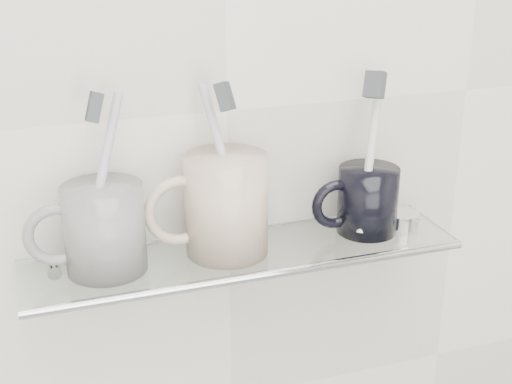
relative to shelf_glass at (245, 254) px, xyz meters
name	(u,v)px	position (x,y,z in m)	size (l,w,h in m)	color
wall_back	(227,111)	(0.00, 0.06, 0.15)	(2.50, 2.50, 0.00)	silver
shelf_glass	(245,254)	(0.00, 0.00, 0.00)	(0.50, 0.12, 0.01)	silver
shelf_rail	(260,276)	(0.00, -0.06, 0.00)	(0.01, 0.01, 0.50)	silver
bracket_left	(54,272)	(-0.21, 0.05, -0.01)	(0.02, 0.02, 0.03)	silver
bracket_right	(387,223)	(0.21, 0.05, -0.01)	(0.02, 0.02, 0.03)	silver
mug_left	(105,229)	(-0.15, 0.00, 0.05)	(0.09, 0.09, 0.10)	silver
mug_left_handle	(57,235)	(-0.20, 0.00, 0.05)	(0.07, 0.07, 0.01)	silver
toothbrush_left	(101,182)	(-0.15, 0.00, 0.10)	(0.01, 0.01, 0.19)	#B6B7D9
bristles_left	(94,107)	(-0.15, 0.00, 0.19)	(0.01, 0.02, 0.03)	#363B40
mug_center	(227,205)	(-0.02, 0.00, 0.06)	(0.09, 0.09, 0.12)	beige
mug_center_handle	(180,211)	(-0.07, 0.00, 0.06)	(0.08, 0.08, 0.01)	beige
toothbrush_center	(226,168)	(-0.02, 0.00, 0.10)	(0.01, 0.01, 0.19)	#BEBEBF
bristles_center	(225,97)	(-0.02, 0.00, 0.19)	(0.01, 0.02, 0.03)	#363B40
mug_right	(368,200)	(0.16, 0.00, 0.04)	(0.07, 0.07, 0.08)	black
mug_right_handle	(336,204)	(0.12, 0.00, 0.04)	(0.06, 0.06, 0.01)	black
toothbrush_right	(371,152)	(0.16, 0.00, 0.10)	(0.01, 0.01, 0.19)	silver
bristles_right	(375,85)	(0.16, 0.00, 0.19)	(0.01, 0.02, 0.03)	#363B40
chrome_cap	(403,219)	(0.21, 0.00, 0.01)	(0.04, 0.04, 0.02)	silver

